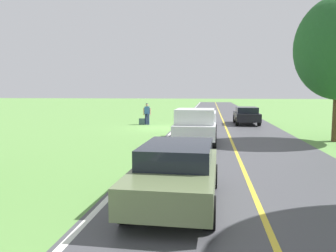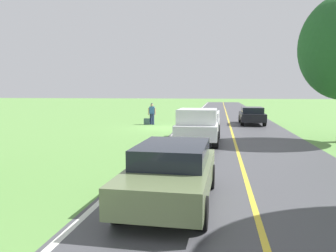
{
  "view_description": "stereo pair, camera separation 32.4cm",
  "coord_description": "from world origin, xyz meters",
  "px_view_note": "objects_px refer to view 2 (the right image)",
  "views": [
    {
      "loc": [
        -3.56,
        23.71,
        2.67
      ],
      "look_at": [
        -2.02,
        11.78,
        1.41
      ],
      "focal_mm": 35.22,
      "sensor_mm": 36.0,
      "label": 1
    },
    {
      "loc": [
        -3.88,
        23.67,
        2.67
      ],
      "look_at": [
        -2.02,
        11.78,
        1.41
      ],
      "focal_mm": 35.22,
      "sensor_mm": 36.0,
      "label": 2
    }
  ],
  "objects_px": {
    "pickup_truck_passing": "(199,125)",
    "sedan_ahead_same_lane": "(172,172)",
    "suitcase_carried": "(147,121)",
    "sedan_near_oncoming": "(252,115)",
    "hitchhiker_walking": "(152,112)"
  },
  "relations": [
    {
      "from": "suitcase_carried",
      "to": "sedan_ahead_same_lane",
      "type": "bearing_deg",
      "value": 10.94
    },
    {
      "from": "sedan_ahead_same_lane",
      "to": "sedan_near_oncoming",
      "type": "bearing_deg",
      "value": -100.64
    },
    {
      "from": "sedan_near_oncoming",
      "to": "sedan_ahead_same_lane",
      "type": "bearing_deg",
      "value": 79.36
    },
    {
      "from": "pickup_truck_passing",
      "to": "sedan_near_oncoming",
      "type": "xyz_separation_m",
      "value": [
        -3.65,
        -10.53,
        -0.21
      ]
    },
    {
      "from": "pickup_truck_passing",
      "to": "sedan_near_oncoming",
      "type": "relative_size",
      "value": 1.23
    },
    {
      "from": "hitchhiker_walking",
      "to": "sedan_ahead_same_lane",
      "type": "xyz_separation_m",
      "value": [
        -4.28,
        18.4,
        -0.23
      ]
    },
    {
      "from": "sedan_ahead_same_lane",
      "to": "suitcase_carried",
      "type": "bearing_deg",
      "value": -75.59
    },
    {
      "from": "suitcase_carried",
      "to": "sedan_ahead_same_lane",
      "type": "relative_size",
      "value": 0.11
    },
    {
      "from": "suitcase_carried",
      "to": "sedan_ahead_same_lane",
      "type": "xyz_separation_m",
      "value": [
        -4.7,
        18.29,
        0.51
      ]
    },
    {
      "from": "hitchhiker_walking",
      "to": "sedan_near_oncoming",
      "type": "height_order",
      "value": "hitchhiker_walking"
    },
    {
      "from": "hitchhiker_walking",
      "to": "pickup_truck_passing",
      "type": "relative_size",
      "value": 0.32
    },
    {
      "from": "suitcase_carried",
      "to": "pickup_truck_passing",
      "type": "xyz_separation_m",
      "value": [
        -4.77,
        9.01,
        0.72
      ]
    },
    {
      "from": "pickup_truck_passing",
      "to": "sedan_ahead_same_lane",
      "type": "height_order",
      "value": "pickup_truck_passing"
    },
    {
      "from": "suitcase_carried",
      "to": "sedan_ahead_same_lane",
      "type": "height_order",
      "value": "sedan_ahead_same_lane"
    },
    {
      "from": "suitcase_carried",
      "to": "sedan_near_oncoming",
      "type": "distance_m",
      "value": 8.57
    }
  ]
}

